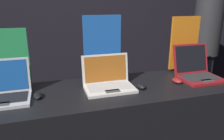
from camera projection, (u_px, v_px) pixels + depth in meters
wall_back at (78, 9)px, 3.02m from camera, size 8.00×0.05×2.80m
display_counter at (112, 137)px, 1.79m from camera, size 1.99×0.62×0.86m
laptop_front at (3, 91)px, 1.47m from camera, size 0.34×0.29×0.26m
mouse_front at (38, 96)px, 1.50m from camera, size 0.06×0.11×0.03m
promo_stand_front at (5, 61)px, 1.60m from camera, size 0.34×0.07×0.45m
laptop_middle at (108, 81)px, 1.66m from camera, size 0.37×0.27×0.25m
mouse_middle at (141, 86)px, 1.67m from camera, size 0.06×0.10×0.04m
promo_stand_middle at (102, 51)px, 1.76m from camera, size 0.30×0.07×0.54m
laptop_back at (197, 71)px, 1.89m from camera, size 0.34×0.34×0.27m
mouse_back at (177, 81)px, 1.79m from camera, size 0.07×0.11×0.04m
promo_stand_back at (184, 45)px, 2.04m from camera, size 0.28×0.07×0.51m
person_bystander at (204, 49)px, 2.80m from camera, size 0.34×0.34×1.77m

